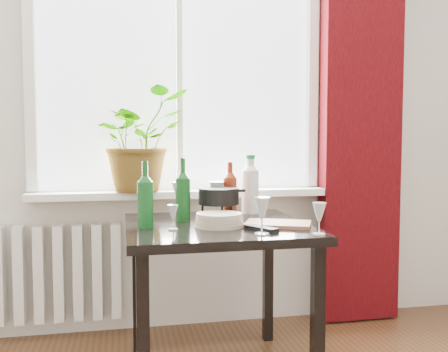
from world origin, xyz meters
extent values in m
cube|color=white|center=(0.00, 2.22, 1.60)|extent=(1.72, 0.08, 1.62)
cube|color=white|center=(0.00, 2.15, 0.82)|extent=(1.72, 0.20, 0.04)
cube|color=#340408|center=(1.12, 2.12, 1.30)|extent=(0.50, 0.12, 2.56)
cube|color=silver|center=(-0.75, 2.18, 0.38)|extent=(0.80, 0.10, 0.55)
cube|color=black|center=(0.10, 1.55, 0.72)|extent=(0.85, 0.85, 0.04)
cube|color=black|center=(-0.27, 1.19, 0.35)|extent=(0.05, 0.05, 0.70)
cube|color=black|center=(-0.27, 1.92, 0.35)|extent=(0.05, 0.05, 0.70)
cube|color=black|center=(0.46, 1.19, 0.35)|extent=(0.05, 0.05, 0.70)
cube|color=black|center=(0.46, 1.92, 0.35)|extent=(0.05, 0.05, 0.70)
imported|color=#21651B|center=(-0.24, 2.12, 1.14)|extent=(0.70, 0.68, 0.59)
cylinder|color=#BFB39E|center=(0.10, 1.47, 0.77)|extent=(0.25, 0.25, 0.06)
cube|color=black|center=(0.26, 1.33, 0.75)|extent=(0.13, 0.17, 0.02)
cube|color=#905A41|center=(0.37, 1.44, 0.75)|extent=(0.35, 0.29, 0.02)
camera|label=1|loc=(-0.34, -0.75, 1.13)|focal=40.00mm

